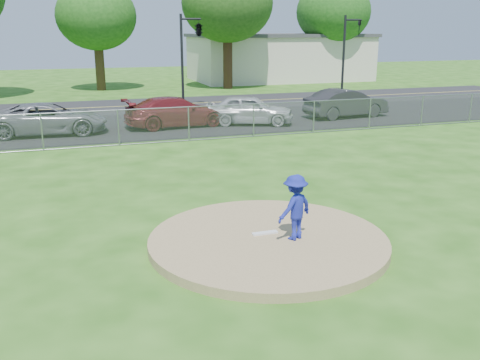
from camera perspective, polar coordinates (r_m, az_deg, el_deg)
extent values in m
plane|color=#245612|center=(21.42, -6.82, 2.96)|extent=(120.00, 120.00, 0.00)
cylinder|color=#987F53|center=(12.18, 3.01, -6.52)|extent=(5.40, 5.40, 0.20)
cube|color=white|center=(12.31, 2.68, -5.67)|extent=(0.60, 0.15, 0.04)
cube|color=gray|center=(23.20, -7.91, 5.80)|extent=(40.00, 0.06, 1.50)
cube|color=black|center=(27.70, -9.62, 5.78)|extent=(50.00, 8.00, 0.01)
cube|color=black|center=(35.04, -11.61, 7.75)|extent=(60.00, 7.00, 0.01)
cube|color=beige|center=(52.57, 4.18, 12.80)|extent=(16.00, 9.00, 4.00)
cube|color=#3F3F42|center=(52.51, 4.22, 15.14)|extent=(16.40, 9.40, 0.30)
cylinder|color=#392715|center=(44.67, -14.72, 11.71)|extent=(0.72, 0.72, 3.85)
ellipsoid|color=#1B4F15|center=(44.59, -15.07, 16.55)|extent=(6.16, 6.16, 5.24)
ellipsoid|color=#1B4F15|center=(44.63, -15.17, 17.93)|extent=(5.42, 5.42, 4.61)
cylinder|color=#331E12|center=(44.53, -1.32, 12.65)|extent=(0.76, 0.76, 4.55)
ellipsoid|color=#1C4612|center=(44.51, -1.35, 18.39)|extent=(7.28, 7.28, 6.19)
cylinder|color=#332412|center=(51.57, 9.70, 12.67)|extent=(0.74, 0.74, 4.20)
ellipsoid|color=#184D14|center=(51.52, 9.92, 17.25)|extent=(6.72, 6.72, 5.71)
cylinder|color=black|center=(33.31, -6.19, 12.41)|extent=(0.16, 0.16, 5.60)
cylinder|color=black|center=(33.39, -5.28, 16.73)|extent=(1.20, 0.12, 0.12)
imported|color=black|center=(33.50, -4.42, 15.89)|extent=(0.53, 2.48, 1.00)
cylinder|color=black|center=(37.26, 10.97, 12.57)|extent=(0.16, 0.16, 5.60)
cylinder|color=black|center=(37.51, 12.01, 16.36)|extent=(1.20, 0.12, 0.12)
imported|color=black|center=(37.75, 12.62, 15.56)|extent=(0.16, 0.20, 1.00)
imported|color=#1B2599|center=(11.85, 5.89, -2.91)|extent=(1.09, 0.89, 1.48)
cone|color=#FD550D|center=(26.48, -22.01, 5.22)|extent=(0.38, 0.38, 0.74)
imported|color=slate|center=(26.35, -19.72, 6.18)|extent=(5.34, 2.68, 1.45)
imported|color=maroon|center=(27.01, -6.81, 7.25)|extent=(5.32, 2.60, 1.49)
imported|color=#B9BBBD|center=(27.49, 1.03, 7.52)|extent=(4.76, 3.21, 1.51)
imported|color=#29292C|center=(30.38, 11.27, 8.06)|extent=(4.87, 2.22, 1.55)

